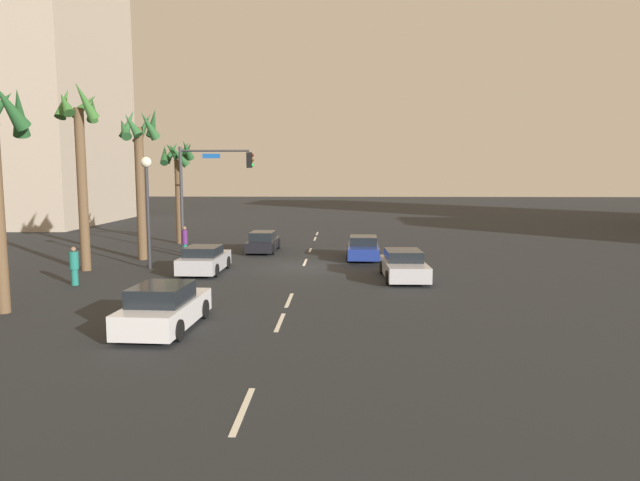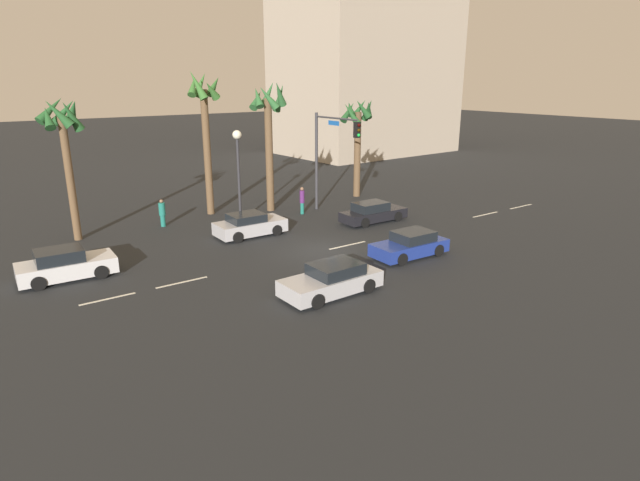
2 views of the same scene
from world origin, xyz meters
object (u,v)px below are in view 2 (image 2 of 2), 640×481
at_px(car_2, 373,213).
at_px(palm_tree_1, 205,116).
at_px(palm_tree_0, 269,120).
at_px(palm_tree_2, 63,133).
at_px(car_1, 65,265).
at_px(pedestrian_1, 302,200).
at_px(streetlamp, 238,158).
at_px(car_0, 410,245).
at_px(car_3, 250,225).
at_px(traffic_signal, 329,147).
at_px(building_0, 367,30).
at_px(pedestrian_0, 162,212).
at_px(car_4, 332,280).
at_px(palm_tree_3, 358,125).

bearing_deg(car_2, palm_tree_1, 133.20).
height_order(palm_tree_0, palm_tree_2, palm_tree_0).
relative_size(car_1, pedestrian_1, 2.30).
bearing_deg(streetlamp, car_0, -70.84).
xyz_separation_m(car_3, streetlamp, (1.03, 3.16, 3.47)).
height_order(car_0, car_3, car_3).
relative_size(traffic_signal, building_0, 0.23).
bearing_deg(pedestrian_0, car_4, -81.75).
height_order(palm_tree_1, building_0, building_0).
bearing_deg(building_0, streetlamp, -145.57).
distance_m(car_4, palm_tree_2, 17.31).
bearing_deg(car_1, pedestrian_0, 42.65).
xyz_separation_m(car_4, streetlamp, (2.34, 12.97, 3.47)).
bearing_deg(palm_tree_2, car_0, -44.63).
xyz_separation_m(car_4, palm_tree_0, (5.52, 14.47, 5.55)).
bearing_deg(car_1, car_0, -24.33).
bearing_deg(pedestrian_1, car_0, -92.21).
bearing_deg(car_0, palm_tree_2, 135.37).
bearing_deg(car_3, building_0, 40.00).
bearing_deg(car_3, palm_tree_3, 21.85).
relative_size(car_4, palm_tree_1, 0.47).
xyz_separation_m(car_3, palm_tree_1, (0.34, 6.21, 5.86)).
relative_size(car_1, streetlamp, 0.73).
relative_size(pedestrian_0, palm_tree_0, 0.20).
bearing_deg(palm_tree_3, streetlamp, -171.41).
relative_size(traffic_signal, palm_tree_1, 0.71).
bearing_deg(car_0, building_0, 53.31).
bearing_deg(car_1, car_4, -43.69).
bearing_deg(traffic_signal, pedestrian_0, 162.58).
height_order(palm_tree_0, palm_tree_3, palm_tree_0).
distance_m(car_3, palm_tree_0, 8.38).
distance_m(traffic_signal, palm_tree_0, 4.44).
xyz_separation_m(car_3, traffic_signal, (7.00, 1.66, 3.84)).
relative_size(car_0, palm_tree_1, 0.44).
xyz_separation_m(car_0, palm_tree_3, (7.04, 12.98, 4.86)).
height_order(car_0, building_0, building_0).
relative_size(car_3, building_0, 0.14).
bearing_deg(pedestrian_0, car_2, -30.86).
relative_size(car_3, palm_tree_0, 0.47).
xyz_separation_m(car_4, palm_tree_2, (-7.09, 14.84, 5.38)).
xyz_separation_m(traffic_signal, palm_tree_2, (-15.40, 3.38, 1.53)).
xyz_separation_m(streetlamp, pedestrian_0, (-4.47, 1.77, -3.21)).
bearing_deg(palm_tree_0, palm_tree_1, 158.34).
relative_size(pedestrian_0, palm_tree_2, 0.21).
bearing_deg(car_4, pedestrian_0, 98.25).
height_order(streetlamp, building_0, building_0).
xyz_separation_m(car_3, pedestrian_0, (-3.44, 4.93, 0.26)).
distance_m(car_0, car_1, 16.65).
bearing_deg(car_1, streetlamp, 21.64).
bearing_deg(streetlamp, car_1, -158.36).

